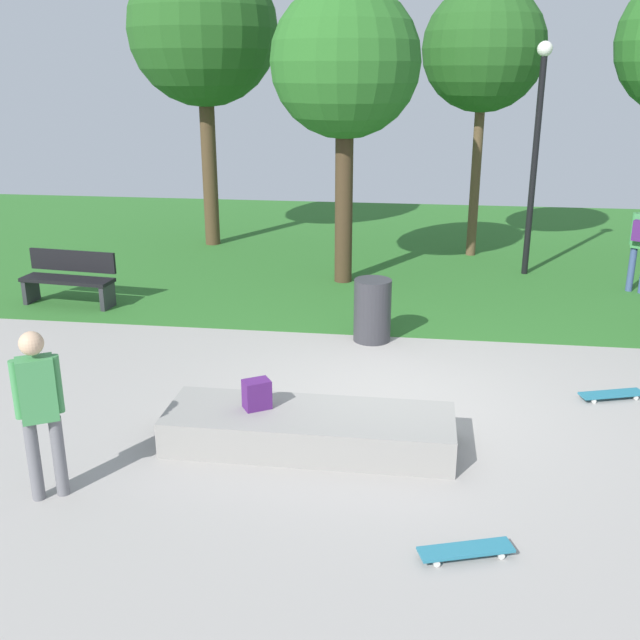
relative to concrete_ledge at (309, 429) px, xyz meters
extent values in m
plane|color=#9E9993|center=(0.81, 1.26, -0.20)|extent=(28.00, 28.00, 0.00)
cube|color=#2D6B28|center=(0.81, 9.40, -0.19)|extent=(26.60, 11.72, 0.01)
cube|color=gray|center=(0.00, 0.00, 0.00)|extent=(3.07, 0.98, 0.39)
cube|color=#4C1E66|center=(-0.57, 0.05, 0.36)|extent=(0.34, 0.32, 0.32)
cylinder|color=slate|center=(-2.19, -1.26, 0.21)|extent=(0.12, 0.12, 0.81)
cylinder|color=slate|center=(-2.38, -1.37, 0.21)|extent=(0.12, 0.12, 0.81)
cube|color=#3F8C4C|center=(-2.28, -1.31, 0.91)|extent=(0.38, 0.33, 0.61)
cylinder|color=#3F8C4C|center=(-2.14, -1.23, 0.94)|extent=(0.09, 0.09, 0.56)
cylinder|color=#3F8C4C|center=(-2.43, -1.40, 0.94)|extent=(0.09, 0.09, 0.56)
sphere|color=tan|center=(-2.28, -1.31, 1.36)|extent=(0.22, 0.22, 0.22)
cube|color=teal|center=(1.58, -1.71, -0.13)|extent=(0.82, 0.44, 0.02)
cylinder|color=silver|center=(1.82, -1.55, -0.17)|extent=(0.06, 0.05, 0.06)
cylinder|color=silver|center=(1.87, -1.70, -0.17)|extent=(0.06, 0.05, 0.06)
cylinder|color=silver|center=(1.29, -1.72, -0.17)|extent=(0.06, 0.05, 0.06)
cylinder|color=silver|center=(1.34, -1.87, -0.17)|extent=(0.06, 0.05, 0.06)
cube|color=teal|center=(3.51, 1.69, -0.13)|extent=(0.82, 0.44, 0.02)
cylinder|color=silver|center=(3.75, 1.85, -0.17)|extent=(0.06, 0.05, 0.06)
cylinder|color=silver|center=(3.80, 1.70, -0.17)|extent=(0.06, 0.05, 0.06)
cylinder|color=silver|center=(3.21, 1.68, -0.17)|extent=(0.06, 0.05, 0.06)
cylinder|color=silver|center=(3.26, 1.53, -0.17)|extent=(0.06, 0.05, 0.06)
cube|color=black|center=(-4.83, 4.38, 0.25)|extent=(1.64, 0.61, 0.06)
cube|color=black|center=(-4.81, 4.60, 0.53)|extent=(1.60, 0.23, 0.36)
cube|color=#2D2D33|center=(-4.10, 4.30, 0.03)|extent=(0.12, 0.40, 0.45)
cube|color=#2D2D33|center=(-5.56, 4.46, 0.03)|extent=(0.12, 0.40, 0.45)
cylinder|color=brown|center=(2.19, 9.00, 1.55)|extent=(0.20, 0.20, 3.48)
sphere|color=#23561E|center=(2.19, 9.00, 4.03)|extent=(2.48, 2.48, 2.48)
cylinder|color=#42301E|center=(-0.34, 6.53, 1.39)|extent=(0.33, 0.33, 3.18)
sphere|color=#286623|center=(-0.34, 6.53, 3.77)|extent=(2.64, 2.64, 2.64)
cylinder|color=#4C3823|center=(-3.67, 9.26, 1.65)|extent=(0.33, 0.33, 3.69)
sphere|color=#23561E|center=(-3.67, 9.26, 4.45)|extent=(3.19, 3.19, 3.19)
cylinder|color=black|center=(3.16, 7.56, 1.84)|extent=(0.12, 0.12, 4.07)
sphere|color=silver|center=(3.16, 7.56, 3.99)|extent=(0.28, 0.28, 0.28)
cylinder|color=#333338|center=(0.43, 3.37, 0.27)|extent=(0.55, 0.55, 0.94)
cylinder|color=#3F5184|center=(4.90, 6.58, 0.21)|extent=(0.12, 0.12, 0.82)
cylinder|color=#3F8C4C|center=(4.85, 6.61, 0.96)|extent=(0.09, 0.09, 0.57)
camera|label=1|loc=(1.09, -7.02, 3.66)|focal=41.50mm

